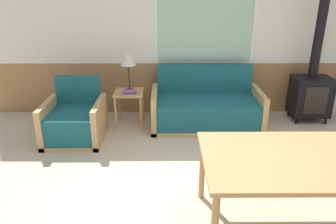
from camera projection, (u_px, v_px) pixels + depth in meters
ground_plane at (218, 202)px, 3.47m from camera, size 16.00×16.00×0.00m
wall_back at (200, 35)px, 5.41m from camera, size 7.20×0.09×2.70m
couch at (206, 109)px, 5.23m from camera, size 1.72×0.87×0.91m
armchair at (75, 122)px, 4.78m from camera, size 0.82×0.83×0.87m
side_table at (129, 99)px, 5.20m from camera, size 0.45×0.45×0.56m
table_lamp at (128, 60)px, 5.05m from camera, size 0.25×0.25×0.61m
book_stack at (130, 92)px, 5.07m from camera, size 0.21×0.13×0.05m
dining_table at (295, 164)px, 2.88m from camera, size 1.63×1.04×0.75m
wood_stove at (312, 83)px, 5.31m from camera, size 0.60×0.46×2.57m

